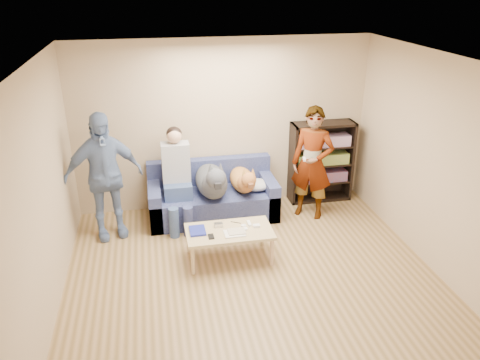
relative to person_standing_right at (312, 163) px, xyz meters
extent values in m
plane|color=brown|center=(-1.21, -1.81, -0.85)|extent=(5.00, 5.00, 0.00)
plane|color=white|center=(-1.21, -1.81, 1.75)|extent=(5.00, 5.00, 0.00)
plane|color=tan|center=(-1.21, 0.69, 0.45)|extent=(4.50, 0.00, 4.50)
plane|color=tan|center=(-3.46, -1.81, 0.45)|extent=(0.00, 5.00, 5.00)
plane|color=tan|center=(1.04, -1.81, 0.45)|extent=(0.00, 5.00, 5.00)
ellipsoid|color=#ABACB0|center=(-0.80, 0.17, -0.35)|extent=(0.42, 0.36, 0.15)
imported|color=gray|center=(0.00, 0.00, 0.00)|extent=(0.74, 0.68, 1.70)
imported|color=#7182B5|center=(-2.97, -0.02, 0.05)|extent=(1.13, 0.69, 1.80)
cube|color=white|center=(-0.20, -0.20, 0.16)|extent=(0.07, 0.12, 0.03)
cube|color=navy|center=(-1.82, -0.91, -0.42)|extent=(0.20, 0.26, 0.03)
cube|color=silver|center=(-1.37, -1.06, -0.42)|extent=(0.26, 0.20, 0.02)
cube|color=#BFB098|center=(-1.34, -1.04, -0.41)|extent=(0.22, 0.17, 0.01)
cube|color=#B5B6BA|center=(-1.54, -0.84, -0.40)|extent=(0.11, 0.06, 0.05)
cube|color=white|center=(-1.14, -0.86, -0.41)|extent=(0.04, 0.13, 0.03)
cube|color=white|center=(-1.06, -0.94, -0.41)|extent=(0.09, 0.06, 0.03)
cylinder|color=white|center=(-1.22, -0.98, -0.42)|extent=(0.07, 0.07, 0.02)
cylinder|color=white|center=(-1.22, -0.90, -0.42)|extent=(0.07, 0.07, 0.02)
cylinder|color=orange|center=(-1.44, -1.12, -0.43)|extent=(0.13, 0.06, 0.01)
cylinder|color=black|center=(-1.30, -0.78, -0.43)|extent=(0.13, 0.08, 0.01)
cube|color=black|center=(-1.67, -1.08, -0.42)|extent=(0.07, 0.12, 0.02)
cube|color=#515B93|center=(-1.46, 0.24, -0.64)|extent=(1.90, 0.85, 0.42)
cube|color=#515B93|center=(-1.46, 0.57, -0.23)|extent=(1.90, 0.18, 0.40)
cube|color=#515B93|center=(-2.32, 0.24, -0.56)|extent=(0.18, 0.85, 0.58)
cube|color=#515B93|center=(-0.60, 0.24, -0.56)|extent=(0.18, 0.85, 0.58)
cube|color=#3A4A80|center=(-1.98, 0.16, -0.32)|extent=(0.40, 0.38, 0.22)
cylinder|color=#425B91|center=(-2.08, -0.26, -0.64)|extent=(0.14, 0.14, 0.47)
cylinder|color=#3B4582|center=(-1.88, -0.26, -0.64)|extent=(0.14, 0.14, 0.47)
cube|color=#A8A9AD|center=(-1.98, 0.26, 0.07)|extent=(0.40, 0.24, 0.58)
sphere|color=tan|center=(-1.98, 0.26, 0.47)|extent=(0.21, 0.21, 0.21)
ellipsoid|color=black|center=(-1.98, 0.29, 0.50)|extent=(0.22, 0.22, 0.19)
ellipsoid|color=#474B51|center=(-1.48, 0.18, -0.23)|extent=(0.46, 0.96, 0.40)
sphere|color=#4D5058|center=(-1.48, -0.15, -0.14)|extent=(0.35, 0.35, 0.35)
sphere|color=#4A4C54|center=(-1.48, -0.32, 0.02)|extent=(0.28, 0.28, 0.28)
cube|color=black|center=(-1.48, -0.45, -0.02)|extent=(0.09, 0.13, 0.08)
cone|color=#52565D|center=(-1.55, -0.30, 0.17)|extent=(0.09, 0.09, 0.13)
cone|color=#4A4C54|center=(-1.42, -0.30, 0.17)|extent=(0.09, 0.09, 0.13)
cylinder|color=#53585E|center=(-1.48, 0.60, -0.27)|extent=(0.05, 0.31, 0.18)
ellipsoid|color=#C3843B|center=(-1.01, 0.24, -0.28)|extent=(0.35, 0.73, 0.31)
sphere|color=#AD7834|center=(-1.01, -0.06, -0.21)|extent=(0.26, 0.26, 0.26)
sphere|color=#BD6F3A|center=(-1.01, -0.22, -0.08)|extent=(0.21, 0.21, 0.21)
cube|color=brown|center=(-1.01, -0.34, -0.11)|extent=(0.07, 0.10, 0.06)
cone|color=#BD8939|center=(-1.07, -0.20, 0.03)|extent=(0.07, 0.07, 0.10)
cone|color=#B88638|center=(-0.95, -0.20, 0.03)|extent=(0.07, 0.07, 0.10)
cylinder|color=#AE7D35|center=(-1.01, 0.63, -0.31)|extent=(0.04, 0.24, 0.14)
cube|color=tan|center=(-1.42, -0.96, -0.45)|extent=(1.10, 0.60, 0.04)
cylinder|color=tan|center=(-1.92, -1.21, -0.66)|extent=(0.05, 0.05, 0.38)
cylinder|color=tan|center=(-0.92, -1.21, -0.66)|extent=(0.05, 0.05, 0.38)
cylinder|color=tan|center=(-1.92, -0.71, -0.66)|extent=(0.05, 0.05, 0.38)
cylinder|color=tan|center=(-0.92, -0.71, -0.66)|extent=(0.05, 0.05, 0.38)
cube|color=black|center=(-0.14, 0.51, -0.20)|extent=(0.04, 0.34, 1.30)
cube|color=black|center=(0.82, 0.51, -0.20)|extent=(0.04, 0.34, 1.30)
cube|color=black|center=(0.34, 0.51, 0.43)|extent=(1.00, 0.34, 0.04)
cube|color=black|center=(0.34, 0.51, -0.83)|extent=(1.00, 0.34, 0.04)
cube|color=black|center=(0.34, 0.67, -0.20)|extent=(1.00, 0.02, 1.30)
cube|color=black|center=(0.34, 0.51, -0.53)|extent=(0.94, 0.32, 0.03)
cube|color=black|center=(0.34, 0.51, -0.23)|extent=(0.94, 0.32, 0.02)
cube|color=black|center=(0.34, 0.51, 0.07)|extent=(0.94, 0.32, 0.02)
cube|color=#B23333|center=(0.34, 0.49, -0.43)|extent=(0.84, 0.24, 0.17)
cube|color=gold|center=(0.34, 0.49, -0.13)|extent=(0.84, 0.24, 0.17)
cube|color=#994C99|center=(0.34, 0.49, 0.17)|extent=(0.84, 0.24, 0.17)
camera|label=1|loc=(-2.30, -6.07, 2.55)|focal=35.00mm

